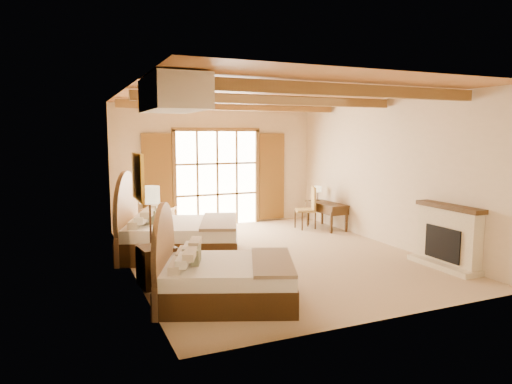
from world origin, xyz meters
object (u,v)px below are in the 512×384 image
bed_far (173,234)px  nightstand (157,266)px  armchair (159,220)px  desk (327,215)px  bed_near (218,277)px

bed_far → nightstand: bearing=-90.5°
bed_far → nightstand: size_ratio=4.39×
bed_far → armchair: (0.17, 2.26, -0.12)m
bed_far → nightstand: 1.77m
nightstand → desk: (4.93, 2.81, 0.04)m
bed_near → desk: 5.81m
bed_near → nightstand: 1.30m
nightstand → desk: 5.67m
armchair → bed_near: bearing=123.4°
bed_far → nightstand: bed_far is taller
bed_near → desk: bearing=64.4°
armchair → nightstand: bearing=113.5°
bed_far → armchair: 2.27m
bed_far → desk: (4.29, 1.16, -0.09)m
bed_near → armchair: bed_near is taller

